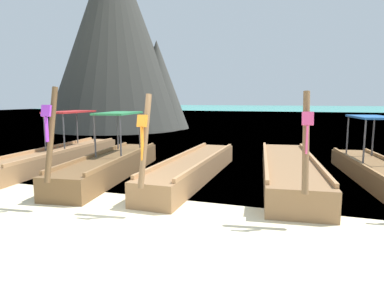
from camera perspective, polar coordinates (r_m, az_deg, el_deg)
ground at (r=6.09m, az=-12.37°, el=-14.98°), size 120.00×120.00×0.00m
sea_water at (r=67.03m, az=15.51°, el=5.59°), size 120.00×120.00×0.00m
longtail_boat_turquoise_ribbon at (r=12.59m, az=-22.45°, el=-1.91°), size 1.58×7.17×2.63m
longtail_boat_violet_ribbon at (r=10.23m, az=-14.13°, el=-3.53°), size 1.89×6.03×2.62m
longtail_boat_orange_ribbon at (r=9.67m, az=0.28°, el=-4.28°), size 1.14×6.54×2.46m
longtail_boat_pink_ribbon at (r=9.67m, az=16.64°, el=-4.50°), size 2.05×6.72×2.51m
longtail_boat_red_ribbon at (r=10.69m, az=29.59°, el=-4.08°), size 1.85×5.90×2.42m
karst_rock at (r=27.38m, az=-12.81°, el=17.62°), size 11.09×10.88×14.82m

